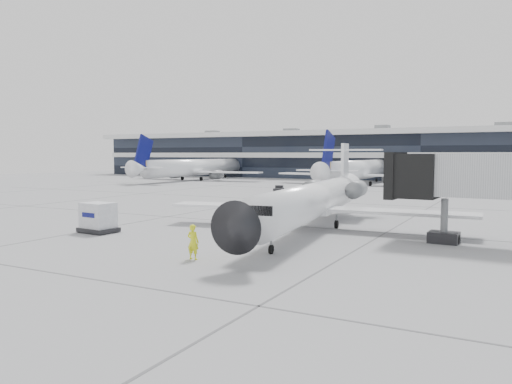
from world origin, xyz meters
The scene contains 9 objects.
ground centered at (0.00, 0.00, 0.00)m, with size 220.00×220.00×0.00m, color gray.
terminal centered at (0.00, 82.00, 5.00)m, with size 170.00×22.00×10.00m, color black.
bg_jet_left centered at (-45.00, 55.00, 0.00)m, with size 32.00×40.00×9.60m, color white, non-canonical shape.
bg_jet_center centered at (-8.00, 55.00, 0.00)m, with size 32.00×40.00×9.60m, color white, non-canonical shape.
regional_jet centered at (4.76, -0.83, 2.32)m, with size 23.59×29.45×6.80m.
ramp_worker centered at (2.92, -14.26, 0.97)m, with size 0.71×0.47×1.95m, color #F0F91A.
cargo_uld centered at (-8.72, -9.78, 1.08)m, with size 2.83×2.21×2.16m.
traffic_cone centered at (-9.16, 14.85, 0.26)m, with size 0.49×0.49×0.56m.
far_tug centered at (-11.69, 27.33, 0.59)m, with size 1.69×2.30×1.31m.
Camera 1 is at (18.63, -36.40, 5.77)m, focal length 35.00 mm.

